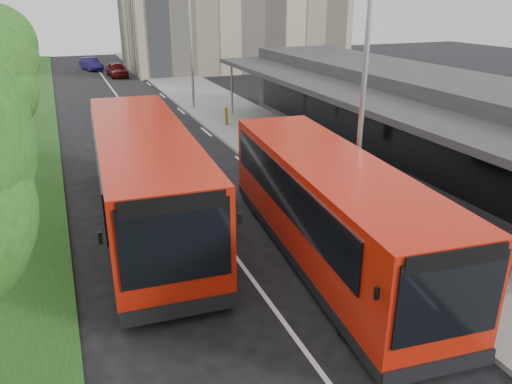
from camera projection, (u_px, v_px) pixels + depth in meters
The scene contains 14 objects.
ground at pixel (256, 285), 13.23m from camera, with size 120.00×120.00×0.00m, color black.
pavement at pixel (229, 113), 32.56m from camera, with size 5.00×80.00×0.15m, color slate.
grass_verge at pixel (10, 131), 28.11m from camera, with size 5.00×80.00×0.10m, color #174114.
lane_centre_line at pixel (151, 142), 26.20m from camera, with size 0.12×70.00×0.01m, color silver.
kerb_dashes at pixel (193, 120), 30.80m from camera, with size 0.12×56.00×0.01m.
station_building at pixel (410, 114), 23.13m from camera, with size 7.70×26.00×4.00m.
lamp_post_near at pixel (361, 85), 14.65m from camera, with size 1.44×0.28×8.00m.
lamp_post_far at pixel (189, 37), 31.95m from camera, with size 1.44×0.28×8.00m.
bus_main at pixel (329, 210), 14.02m from camera, with size 3.66×10.87×3.02m.
bus_second at pixel (145, 178), 16.08m from camera, with size 3.56×11.75×3.29m.
litter_bin at pixel (274, 143), 24.05m from camera, with size 0.44×0.44×0.79m, color #3B2018.
bollard at pixel (226, 116), 29.08m from camera, with size 0.16×0.16×1.00m, color yellow.
car_near at pixel (117, 70), 47.47m from camera, with size 1.58×3.93×1.34m, color #4F0B0B.
car_far at pixel (91, 64), 51.80m from camera, with size 1.33×3.82×1.26m, color navy.
Camera 1 is at (-4.22, -10.60, 7.13)m, focal length 35.00 mm.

